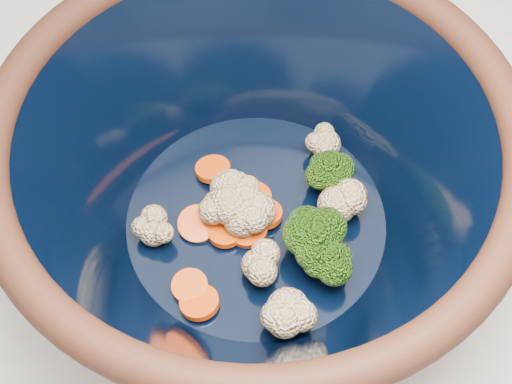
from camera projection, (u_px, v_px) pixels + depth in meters
The scene contains 3 objects.
counter at pixel (215, 337), 1.06m from camera, with size 1.20×1.20×0.90m, color beige.
mixing_bowl at pixel (256, 180), 0.56m from camera, with size 0.42×0.42×0.17m.
vegetable_pile at pixel (283, 221), 0.58m from camera, with size 0.20×0.18×0.06m.
Camera 1 is at (-0.12, -0.38, 1.46)m, focal length 50.00 mm.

